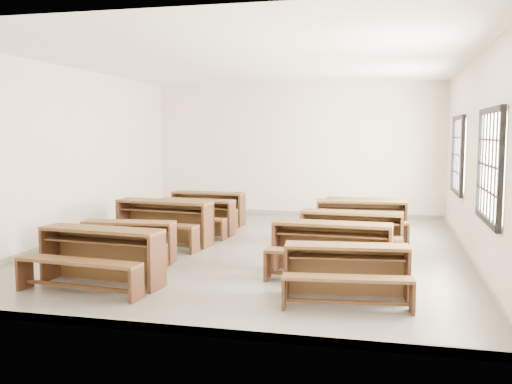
% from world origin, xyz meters
% --- Properties ---
extents(room, '(8.50, 8.50, 3.20)m').
position_xyz_m(room, '(0.09, 0.00, 2.14)').
color(room, gray).
rests_on(room, ground).
extents(desk_set_0, '(1.77, 1.04, 0.76)m').
position_xyz_m(desk_set_0, '(-1.47, -2.75, 0.44)').
color(desk_set_0, brown).
rests_on(desk_set_0, ground).
extents(desk_set_1, '(1.50, 0.88, 0.64)m').
position_xyz_m(desk_set_1, '(-1.70, -1.45, 0.38)').
color(desk_set_1, brown).
rests_on(desk_set_1, ground).
extents(desk_set_2, '(1.86, 1.11, 0.80)m').
position_xyz_m(desk_set_2, '(-1.73, 0.03, 0.46)').
color(desk_set_2, brown).
rests_on(desk_set_2, ground).
extents(desk_set_3, '(1.58, 0.87, 0.70)m').
position_xyz_m(desk_set_3, '(-1.51, 1.13, 0.40)').
color(desk_set_3, brown).
rests_on(desk_set_3, ground).
extents(desk_set_4, '(1.63, 0.91, 0.72)m').
position_xyz_m(desk_set_4, '(-1.64, 2.32, 0.42)').
color(desk_set_4, brown).
rests_on(desk_set_4, ground).
extents(desk_set_5, '(1.56, 0.93, 0.67)m').
position_xyz_m(desk_set_5, '(1.75, -2.66, 0.39)').
color(desk_set_5, brown).
rests_on(desk_set_5, ground).
extents(desk_set_6, '(1.70, 0.93, 0.75)m').
position_xyz_m(desk_set_6, '(1.45, -1.52, 0.44)').
color(desk_set_6, brown).
rests_on(desk_set_6, ground).
extents(desk_set_7, '(1.67, 0.90, 0.74)m').
position_xyz_m(desk_set_7, '(1.64, -0.22, 0.43)').
color(desk_set_7, brown).
rests_on(desk_set_7, ground).
extents(desk_set_8, '(1.72, 0.98, 0.74)m').
position_xyz_m(desk_set_8, '(1.72, 1.27, 0.43)').
color(desk_set_8, brown).
rests_on(desk_set_8, ground).
extents(desk_set_9, '(1.47, 0.81, 0.65)m').
position_xyz_m(desk_set_9, '(1.65, 2.56, 0.38)').
color(desk_set_9, brown).
rests_on(desk_set_9, ground).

